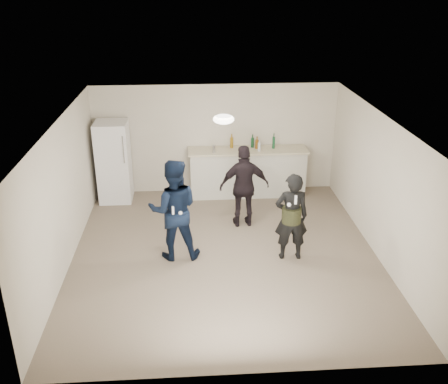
{
  "coord_description": "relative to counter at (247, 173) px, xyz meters",
  "views": [
    {
      "loc": [
        -0.56,
        -7.89,
        4.69
      ],
      "look_at": [
        0.0,
        0.2,
        1.15
      ],
      "focal_mm": 40.0,
      "sensor_mm": 36.0,
      "label": 1
    }
  ],
  "objects": [
    {
      "name": "fridge_handle",
      "position": [
        -2.7,
        -0.44,
        0.78
      ],
      "size": [
        0.02,
        0.02,
        0.6
      ],
      "primitive_type": "cylinder",
      "color": "#B3B3B8",
      "rests_on": "fridge"
    },
    {
      "name": "wall_back",
      "position": [
        -0.71,
        0.33,
        0.72
      ],
      "size": [
        6.0,
        0.0,
        6.0
      ],
      "primitive_type": "plane",
      "rotation": [
        1.57,
        0.0,
        0.0
      ],
      "color": "beige",
      "rests_on": "floor"
    },
    {
      "name": "wall_left",
      "position": [
        -3.46,
        -2.67,
        0.72
      ],
      "size": [
        0.0,
        6.0,
        6.0
      ],
      "primitive_type": "plane",
      "rotation": [
        1.57,
        0.0,
        1.57
      ],
      "color": "beige",
      "rests_on": "floor"
    },
    {
      "name": "camo_shorts",
      "position": [
        0.45,
        -2.86,
        0.32
      ],
      "size": [
        0.34,
        0.34,
        0.28
      ],
      "primitive_type": "cylinder",
      "color": "#303518",
      "rests_on": "woman"
    },
    {
      "name": "nunchuk_man",
      "position": [
        -1.48,
        -2.92,
        0.45
      ],
      "size": [
        0.07,
        0.07,
        0.07
      ],
      "primitive_type": "sphere",
      "color": "white",
      "rests_on": "man"
    },
    {
      "name": "shaker",
      "position": [
        -0.77,
        -0.14,
        0.65
      ],
      "size": [
        0.08,
        0.08,
        0.17
      ],
      "primitive_type": "cylinder",
      "color": "silver",
      "rests_on": "counter_top"
    },
    {
      "name": "bottle_cluster",
      "position": [
        0.13,
        0.08,
        0.68
      ],
      "size": [
        1.0,
        0.35,
        0.27
      ],
      "color": "#113E1F",
      "rests_on": "counter_top"
    },
    {
      "name": "remote_woman",
      "position": [
        0.45,
        -3.11,
        0.72
      ],
      "size": [
        0.04,
        0.04,
        0.15
      ],
      "primitive_type": "cube",
      "color": "white",
      "rests_on": "woman"
    },
    {
      "name": "ceiling",
      "position": [
        -0.71,
        -2.67,
        1.98
      ],
      "size": [
        6.0,
        6.0,
        0.0
      ],
      "primitive_type": "plane",
      "rotation": [
        3.14,
        0.0,
        0.0
      ],
      "color": "silver",
      "rests_on": "wall_back"
    },
    {
      "name": "spectator",
      "position": [
        -0.24,
        -1.52,
        0.32
      ],
      "size": [
        1.01,
        0.48,
        1.69
      ],
      "primitive_type": "imported",
      "rotation": [
        0.0,
        0.0,
        3.21
      ],
      "color": "black",
      "rests_on": "floor"
    },
    {
      "name": "remote_man",
      "position": [
        -1.6,
        -2.95,
        0.53
      ],
      "size": [
        0.04,
        0.04,
        0.15
      ],
      "primitive_type": "cube",
      "color": "white",
      "rests_on": "man"
    },
    {
      "name": "floor",
      "position": [
        -0.71,
        -2.67,
        -0.53
      ],
      "size": [
        6.0,
        6.0,
        0.0
      ],
      "primitive_type": "plane",
      "color": "#6B5B4C",
      "rests_on": "ground"
    },
    {
      "name": "wall_right",
      "position": [
        2.04,
        -2.67,
        0.72
      ],
      "size": [
        0.0,
        6.0,
        6.0
      ],
      "primitive_type": "plane",
      "rotation": [
        1.57,
        0.0,
        -1.57
      ],
      "color": "beige",
      "rests_on": "floor"
    },
    {
      "name": "nunchuk_woman",
      "position": [
        0.35,
        -3.08,
        0.62
      ],
      "size": [
        0.07,
        0.07,
        0.07
      ],
      "primitive_type": "sphere",
      "color": "white",
      "rests_on": "woman"
    },
    {
      "name": "man",
      "position": [
        -1.6,
        -2.67,
        0.4
      ],
      "size": [
        0.91,
        0.72,
        1.85
      ],
      "primitive_type": "imported",
      "rotation": [
        0.0,
        0.0,
        3.16
      ],
      "color": "#0E1E3B",
      "rests_on": "floor"
    },
    {
      "name": "ceiling_dome",
      "position": [
        -0.71,
        -2.37,
        1.93
      ],
      "size": [
        0.36,
        0.36,
        0.16
      ],
      "primitive_type": "ellipsoid",
      "color": "white",
      "rests_on": "ceiling"
    },
    {
      "name": "fridge",
      "position": [
        -2.98,
        -0.07,
        0.38
      ],
      "size": [
        0.7,
        0.7,
        1.8
      ],
      "primitive_type": "cube",
      "color": "white",
      "rests_on": "floor"
    },
    {
      "name": "woman",
      "position": [
        0.45,
        -2.86,
        0.28
      ],
      "size": [
        0.59,
        0.39,
        1.62
      ],
      "primitive_type": "imported",
      "rotation": [
        0.0,
        0.0,
        3.14
      ],
      "color": "black",
      "rests_on": "floor"
    },
    {
      "name": "wall_front",
      "position": [
        -0.71,
        -5.67,
        0.72
      ],
      "size": [
        6.0,
        0.0,
        6.0
      ],
      "primitive_type": "plane",
      "rotation": [
        -1.57,
        0.0,
        0.0
      ],
      "color": "beige",
      "rests_on": "floor"
    },
    {
      "name": "counter",
      "position": [
        0.0,
        0.0,
        0.0
      ],
      "size": [
        2.6,
        0.56,
        1.05
      ],
      "primitive_type": "cube",
      "color": "beige",
      "rests_on": "floor"
    },
    {
      "name": "counter_top",
      "position": [
        0.0,
        0.0,
        0.55
      ],
      "size": [
        2.68,
        0.64,
        0.04
      ],
      "primitive_type": "cube",
      "color": "beige",
      "rests_on": "counter"
    }
  ]
}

